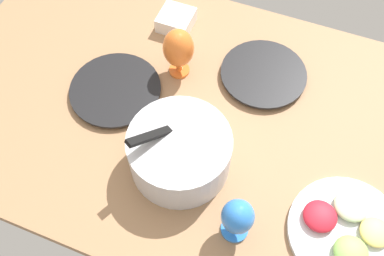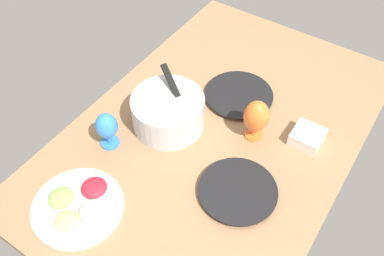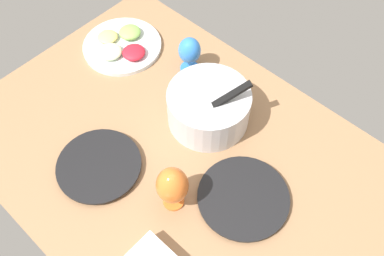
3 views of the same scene
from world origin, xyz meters
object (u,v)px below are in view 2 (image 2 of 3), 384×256
at_px(fruit_platter, 79,206).
at_px(hurricane_glass_blue, 107,127).
at_px(dinner_plate_right, 239,95).
at_px(square_bowl_white, 307,136).
at_px(mixing_bowl, 168,111).
at_px(dinner_plate_left, 238,191).
at_px(hurricane_glass_orange, 256,117).

bearing_deg(fruit_platter, hurricane_glass_blue, 20.21).
xyz_separation_m(dinner_plate_right, fruit_platter, (-0.79, 0.19, 0.01)).
distance_m(hurricane_glass_blue, square_bowl_white, 0.78).
distance_m(dinner_plate_right, mixing_bowl, 0.34).
xyz_separation_m(dinner_plate_left, dinner_plate_right, (0.43, 0.24, -0.00)).
bearing_deg(mixing_bowl, hurricane_glass_orange, -67.05).
distance_m(fruit_platter, square_bowl_white, 0.90).
distance_m(fruit_platter, hurricane_glass_blue, 0.31).
relative_size(dinner_plate_left, mixing_bowl, 0.98).
distance_m(hurricane_glass_orange, hurricane_glass_blue, 0.57).
height_order(dinner_plate_left, square_bowl_white, square_bowl_white).
bearing_deg(dinner_plate_left, mixing_bowl, 71.51).
height_order(hurricane_glass_blue, square_bowl_white, hurricane_glass_blue).
relative_size(dinner_plate_right, hurricane_glass_blue, 1.87).
distance_m(dinner_plate_right, square_bowl_white, 0.35).
xyz_separation_m(dinner_plate_right, mixing_bowl, (-0.29, 0.16, 0.06)).
relative_size(hurricane_glass_blue, square_bowl_white, 1.36).
bearing_deg(hurricane_glass_blue, dinner_plate_left, -81.49).
bearing_deg(dinner_plate_left, hurricane_glass_orange, 16.77).
height_order(dinner_plate_right, mixing_bowl, mixing_bowl).
xyz_separation_m(hurricane_glass_orange, hurricane_glass_blue, (-0.35, 0.45, -0.01)).
xyz_separation_m(mixing_bowl, fruit_platter, (-0.49, 0.03, -0.06)).
relative_size(fruit_platter, hurricane_glass_blue, 2.02).
distance_m(dinner_plate_right, hurricane_glass_orange, 0.24).
bearing_deg(dinner_plate_right, fruit_platter, 166.45).
distance_m(dinner_plate_left, hurricane_glass_orange, 0.30).
xyz_separation_m(fruit_platter, hurricane_glass_blue, (0.28, 0.10, 0.08)).
relative_size(mixing_bowl, hurricane_glass_blue, 1.84).
relative_size(mixing_bowl, square_bowl_white, 2.50).
relative_size(fruit_platter, hurricane_glass_orange, 1.74).
bearing_deg(hurricane_glass_orange, square_bowl_white, -64.53).
bearing_deg(mixing_bowl, square_bowl_white, -66.10).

